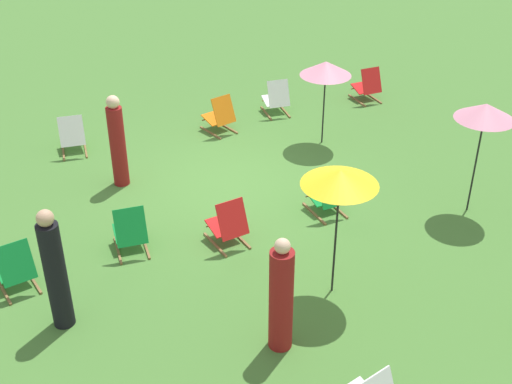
# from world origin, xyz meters

# --- Properties ---
(ground_plane) EXTENTS (40.00, 40.00, 0.00)m
(ground_plane) POSITION_xyz_m (0.00, 0.00, 0.00)
(ground_plane) COLOR #477A33
(deckchair_0) EXTENTS (0.55, 0.80, 0.83)m
(deckchair_0) POSITION_xyz_m (0.74, 1.73, 0.37)
(deckchair_0) COLOR olive
(deckchair_0) RESTS_ON ground
(deckchair_1) EXTENTS (0.64, 0.85, 0.83)m
(deckchair_1) POSITION_xyz_m (-0.75, -2.18, 0.37)
(deckchair_1) COLOR olive
(deckchair_1) RESTS_ON ground
(deckchair_5) EXTENTS (0.58, 0.82, 0.83)m
(deckchair_5) POSITION_xyz_m (3.99, 1.45, 0.37)
(deckchair_5) COLOR olive
(deckchair_5) RESTS_ON ground
(deckchair_7) EXTENTS (0.58, 0.82, 0.83)m
(deckchair_7) POSITION_xyz_m (2.31, -2.54, 0.37)
(deckchair_7) COLOR olive
(deckchair_7) RESTS_ON ground
(deckchair_8) EXTENTS (0.58, 0.82, 0.83)m
(deckchair_8) POSITION_xyz_m (-2.26, -2.50, 0.37)
(deckchair_8) COLOR olive
(deckchair_8) RESTS_ON ground
(deckchair_9) EXTENTS (0.49, 0.77, 0.83)m
(deckchair_9) POSITION_xyz_m (-1.16, 1.61, 0.37)
(deckchair_9) COLOR olive
(deckchair_9) RESTS_ON ground
(deckchair_10) EXTENTS (0.57, 0.81, 0.83)m
(deckchair_10) POSITION_xyz_m (2.21, 1.25, 0.37)
(deckchair_10) COLOR olive
(deckchair_10) RESTS_ON ground
(deckchair_11) EXTENTS (0.50, 0.77, 0.83)m
(deckchair_11) POSITION_xyz_m (-4.53, -2.26, 0.37)
(deckchair_11) COLOR olive
(deckchair_11) RESTS_ON ground
(umbrella_0) EXTENTS (0.98, 0.98, 2.01)m
(umbrella_0) POSITION_xyz_m (-3.45, 2.57, 1.87)
(umbrella_0) COLOR black
(umbrella_0) RESTS_ON ground
(umbrella_1) EXTENTS (1.03, 1.03, 1.76)m
(umbrella_1) POSITION_xyz_m (-2.47, -0.81, 1.62)
(umbrella_1) COLOR black
(umbrella_1) RESTS_ON ground
(umbrella_2) EXTENTS (1.06, 1.06, 2.02)m
(umbrella_2) POSITION_xyz_m (-0.16, 3.47, 1.90)
(umbrella_2) COLOR black
(umbrella_2) RESTS_ON ground
(person_0) EXTENTS (0.41, 0.41, 1.84)m
(person_0) POSITION_xyz_m (3.54, 2.50, 0.88)
(person_0) COLOR black
(person_0) RESTS_ON ground
(person_1) EXTENTS (0.41, 0.41, 1.76)m
(person_1) POSITION_xyz_m (1.77, -0.92, 0.85)
(person_1) COLOR maroon
(person_1) RESTS_ON ground
(person_2) EXTENTS (0.42, 0.42, 1.70)m
(person_2) POSITION_xyz_m (1.04, 4.15, 0.80)
(person_2) COLOR maroon
(person_2) RESTS_ON ground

